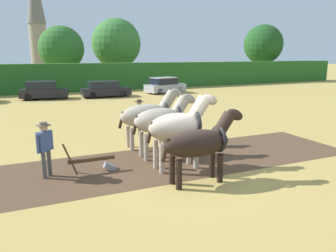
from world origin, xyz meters
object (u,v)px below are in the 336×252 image
(farmer_at_plow, at_px, (45,145))
(parked_car_center_right, at_px, (165,86))
(draft_horse_trail_left, at_px, (162,120))
(parked_car_center_left, at_px, (44,91))
(tree_right, at_px, (263,44))
(church_spire, at_px, (36,15))
(tree_center, at_px, (61,48))
(farmer_beside_team, at_px, (139,114))
(parked_car_center, at_px, (105,89))
(draft_horse_lead_right, at_px, (179,127))
(draft_horse_trail_right, at_px, (149,115))
(draft_horse_lead_left, at_px, (200,143))
(plow, at_px, (96,163))
(tree_center_right, at_px, (116,43))

(farmer_at_plow, distance_m, parked_car_center_right, 23.81)
(draft_horse_trail_left, distance_m, parked_car_center_left, 19.77)
(tree_right, distance_m, church_spire, 37.26)
(tree_center, xyz_separation_m, farmer_beside_team, (-0.12, -26.00, -3.53))
(tree_right, relative_size, parked_car_center, 1.84)
(tree_right, distance_m, parked_car_center_right, 22.69)
(church_spire, relative_size, farmer_beside_team, 11.39)
(farmer_beside_team, xyz_separation_m, parked_car_center_left, (-2.99, 16.00, -0.27))
(church_spire, bearing_deg, draft_horse_trail_left, -89.55)
(draft_horse_lead_right, xyz_separation_m, draft_horse_trail_left, (0.03, 1.46, -0.05))
(tree_center, xyz_separation_m, parked_car_center_right, (8.49, -10.30, -3.79))
(draft_horse_trail_left, bearing_deg, farmer_beside_team, 85.18)
(farmer_beside_team, bearing_deg, parked_car_center_left, 117.36)
(tree_center, height_order, draft_horse_trail_right, tree_center)
(draft_horse_lead_right, xyz_separation_m, draft_horse_trail_right, (0.08, 2.93, -0.09))
(tree_right, height_order, draft_horse_lead_left, tree_right)
(tree_right, height_order, plow, tree_right)
(tree_center, xyz_separation_m, draft_horse_lead_right, (-0.56, -31.06, -3.09))
(farmer_beside_team, relative_size, parked_car_center, 0.39)
(parked_car_center_right, bearing_deg, farmer_at_plow, -135.86)
(draft_horse_lead_left, bearing_deg, farmer_at_plow, 151.21)
(church_spire, bearing_deg, plow, -92.63)
(tree_right, relative_size, farmer_at_plow, 4.56)
(tree_center, distance_m, plow, 30.72)
(draft_horse_lead_left, relative_size, draft_horse_trail_left, 1.06)
(parked_car_center, distance_m, parked_car_center_right, 6.33)
(parked_car_center_right, bearing_deg, tree_center, 117.52)
(church_spire, bearing_deg, farmer_at_plow, -94.36)
(draft_horse_lead_right, bearing_deg, parked_car_center_left, 98.52)
(tree_center_right, bearing_deg, parked_car_center_right, -82.98)
(church_spire, xyz_separation_m, parked_car_center_left, (-2.19, -30.53, -9.61))
(farmer_at_plow, bearing_deg, draft_horse_lead_left, 17.44)
(draft_horse_trail_right, height_order, plow, draft_horse_trail_right)
(draft_horse_trail_left, height_order, parked_car_center_left, draft_horse_trail_left)
(farmer_at_plow, height_order, farmer_beside_team, farmer_at_plow)
(tree_right, relative_size, draft_horse_trail_left, 3.07)
(draft_horse_trail_left, bearing_deg, parked_car_center_left, 99.13)
(parked_car_center_left, bearing_deg, draft_horse_lead_left, -73.11)
(tree_center, xyz_separation_m, draft_horse_lead_left, (-0.59, -32.52, -3.29))
(draft_horse_lead_right, relative_size, plow, 1.55)
(church_spire, relative_size, parked_car_center, 4.41)
(church_spire, bearing_deg, tree_right, -36.31)
(draft_horse_lead_left, bearing_deg, tree_center, 90.55)
(draft_horse_trail_left, distance_m, parked_car_center_right, 21.31)
(draft_horse_lead_left, relative_size, farmer_beside_team, 1.63)
(tree_center, bearing_deg, tree_right, -2.67)
(tree_center_right, distance_m, parked_car_center, 13.94)
(parked_car_center_left, height_order, parked_car_center_right, parked_car_center_right)
(parked_car_center_left, bearing_deg, tree_center_right, 58.95)
(tree_right, bearing_deg, farmer_beside_team, -139.58)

